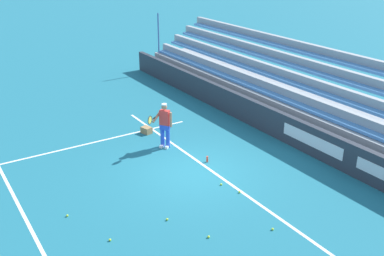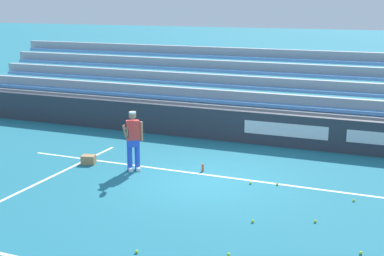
% 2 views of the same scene
% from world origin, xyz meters
% --- Properties ---
extents(ground_plane, '(160.00, 160.00, 0.00)m').
position_xyz_m(ground_plane, '(0.00, 0.00, 0.00)').
color(ground_plane, '#1E6B7F').
extents(court_baseline_white, '(12.00, 0.10, 0.01)m').
position_xyz_m(court_baseline_white, '(0.00, -0.50, 0.00)').
color(court_baseline_white, white).
rests_on(court_baseline_white, ground).
extents(back_wall_sponsor_board, '(25.18, 0.25, 1.10)m').
position_xyz_m(back_wall_sponsor_board, '(-0.01, -4.28, 0.55)').
color(back_wall_sponsor_board, '#2D333D').
rests_on(back_wall_sponsor_board, ground).
extents(bleacher_stand, '(23.92, 3.20, 3.40)m').
position_xyz_m(bleacher_stand, '(0.00, -6.51, 0.76)').
color(bleacher_stand, '#9EA3A8').
rests_on(bleacher_stand, ground).
extents(tennis_player, '(0.62, 1.05, 1.71)m').
position_xyz_m(tennis_player, '(2.29, -0.11, 0.89)').
color(tennis_player, blue).
rests_on(tennis_player, ground).
extents(ball_box_cardboard, '(0.47, 0.40, 0.26)m').
position_xyz_m(ball_box_cardboard, '(3.83, -0.13, 0.13)').
color(ball_box_cardboard, '#A87F51').
rests_on(ball_box_cardboard, ground).
extents(tennis_ball_toward_net, '(0.07, 0.07, 0.07)m').
position_xyz_m(tennis_ball_toward_net, '(-3.86, 0.03, 0.03)').
color(tennis_ball_toward_net, '#CCE533').
rests_on(tennis_ball_toward_net, ground).
extents(tennis_ball_midcourt, '(0.07, 0.07, 0.07)m').
position_xyz_m(tennis_ball_midcourt, '(-1.94, 2.20, 0.03)').
color(tennis_ball_midcourt, '#CCE533').
rests_on(tennis_ball_midcourt, ground).
extents(tennis_ball_far_left, '(0.07, 0.07, 0.07)m').
position_xyz_m(tennis_ball_far_left, '(-1.18, -0.21, 0.03)').
color(tennis_ball_far_left, '#CCE533').
rests_on(tennis_ball_far_left, ground).
extents(tennis_ball_far_right, '(0.07, 0.07, 0.07)m').
position_xyz_m(tennis_ball_far_right, '(-1.86, -0.41, 0.03)').
color(tennis_ball_far_right, '#CCE533').
rests_on(tennis_ball_far_right, ground).
extents(tennis_ball_on_baseline, '(0.07, 0.07, 0.07)m').
position_xyz_m(tennis_ball_on_baseline, '(-1.95, 3.90, 0.03)').
color(tennis_ball_on_baseline, '#CCE533').
rests_on(tennis_ball_on_baseline, ground).
extents(tennis_ball_near_player, '(0.07, 0.07, 0.07)m').
position_xyz_m(tennis_ball_near_player, '(-3.21, 1.67, 0.03)').
color(tennis_ball_near_player, '#CCE533').
rests_on(tennis_ball_near_player, ground).
extents(tennis_ball_by_box, '(0.07, 0.07, 0.07)m').
position_xyz_m(tennis_ball_by_box, '(-0.27, 4.48, 0.03)').
color(tennis_ball_by_box, '#CCE533').
rests_on(tennis_ball_by_box, ground).
extents(tennis_ball_stray_back, '(0.07, 0.07, 0.07)m').
position_xyz_m(tennis_ball_stray_back, '(-4.29, 2.87, 0.03)').
color(tennis_ball_stray_back, '#CCE533').
rests_on(tennis_ball_stray_back, ground).
extents(water_bottle, '(0.07, 0.07, 0.22)m').
position_xyz_m(water_bottle, '(0.40, -0.75, 0.11)').
color(water_bottle, '#EA4C33').
rests_on(water_bottle, ground).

